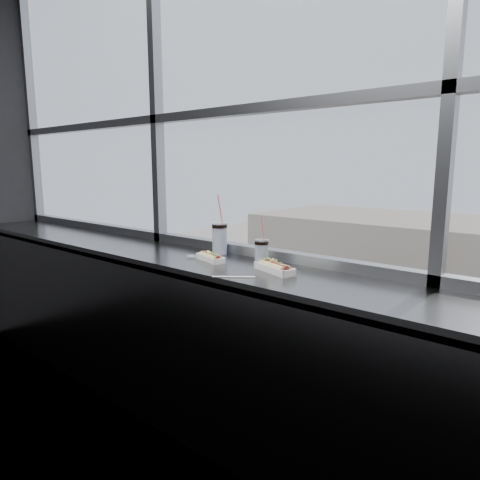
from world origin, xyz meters
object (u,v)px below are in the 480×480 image
Objects in this scene: soda_cup_right at (261,252)px; tree_left at (384,296)px; hotdog_tray_right at (274,267)px; car_near_a at (216,358)px; loose_straw at (234,277)px; soda_cup_left at (220,236)px; car_near_b at (317,394)px; hotdog_tray_left at (210,257)px; car_far_a at (348,339)px; wrapper at (191,256)px; pedestrian_a at (433,339)px.

soda_cup_right is 31.20m from tree_left.
soda_cup_right reaches higher than hotdog_tray_right.
car_near_a is at bearing -115.88° from tree_left.
tree_left is (-9.84, 28.50, -8.89)m from loose_straw.
car_near_b is (-8.08, 16.09, -11.09)m from soda_cup_left.
hotdog_tray_left is 0.04× the size of car_near_a.
hotdog_tray_left is 0.86× the size of hotdog_tray_right.
car_near_a reaches higher than car_far_a.
wrapper is 30.12m from pedestrian_a.
wrapper is (-0.61, -0.03, -0.02)m from hotdog_tray_right.
soda_cup_right reaches higher than wrapper.
pedestrian_a is (-6.02, 27.45, -11.01)m from soda_cup_right.
car_near_a is (-4.97, -8.00, 0.00)m from car_far_a.
car_near_b is at bearing -83.87° from tree_left.
car_far_a is 2.47× the size of pedestrian_a.
hotdog_tray_right reaches higher than car_far_a.
soda_cup_right is at bearing 179.99° from hotdog_tray_right.
car_far_a is at bearing 13.76° from car_near_b.
hotdog_tray_left is at bearing -71.49° from tree_left.
loose_straw is 0.03× the size of car_near_b.
pedestrian_a is at bearing 64.61° from loose_straw.
soda_cup_right reaches higher than loose_straw.
wrapper is 21.23m from car_near_b.
hotdog_tray_left is at bearing -61.84° from soda_cup_left.
loose_straw is 2.60× the size of wrapper.
tree_left is (-9.93, 28.27, -8.91)m from hotdog_tray_right.
pedestrian_a is at bearing 101.54° from soda_cup_left.
tree_left is (0.85, 4.00, 2.22)m from car_far_a.
hotdog_tray_right is 28.79m from car_far_a.
soda_cup_left reaches higher than wrapper.
tree_left is at bearing 109.17° from soda_cup_right.
car_near_a is (-15.75, 16.27, -11.12)m from hotdog_tray_right.
soda_cup_left is 28.47m from car_far_a.
loose_straw reaches higher than car_near_a.
soda_cup_right is at bearing 7.82° from wrapper.
hotdog_tray_left is 0.24m from soda_cup_left.
wrapper reaches higher than pedestrian_a.
car_near_a is at bearing 49.43° from pedestrian_a.
pedestrian_a is (2.50, 11.22, 0.05)m from car_near_b.
soda_cup_left is 24.80m from car_near_a.
soda_cup_left reaches higher than tree_left.
pedestrian_a is (-5.68, 27.51, -10.95)m from hotdog_tray_left.
loose_straw is 0.04× the size of car_near_a.
car_near_a is (-15.19, 16.09, -11.21)m from soda_cup_left.
soda_cup_right is 3.57× the size of wrapper.
loose_straw is 28.94m from car_far_a.
wrapper reaches higher than car_far_a.
car_far_a is (-10.78, 24.27, -11.13)m from hotdog_tray_right.
hotdog_tray_left is 0.05× the size of tree_left.
tree_left is at bearing 71.35° from loose_straw.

